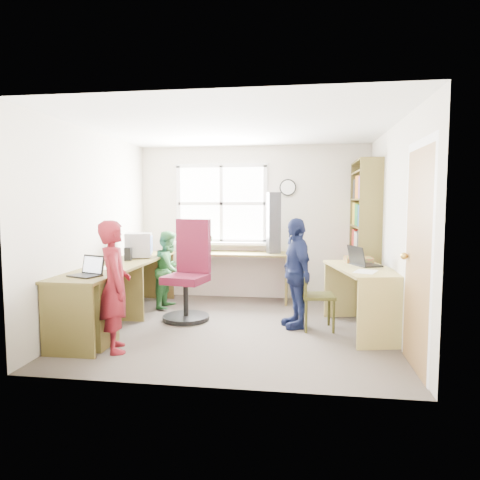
{
  "coord_description": "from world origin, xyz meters",
  "views": [
    {
      "loc": [
        0.74,
        -5.03,
        1.52
      ],
      "look_at": [
        0.0,
        0.25,
        1.05
      ],
      "focal_mm": 32.0,
      "sensor_mm": 36.0,
      "label": 1
    }
  ],
  "objects": [
    {
      "name": "room",
      "position": [
        0.01,
        0.1,
        1.22
      ],
      "size": [
        3.64,
        3.44,
        2.44
      ],
      "color": "#463E37",
      "rests_on": "ground"
    },
    {
      "name": "l_desk",
      "position": [
        -1.31,
        -0.28,
        0.46
      ],
      "size": [
        2.38,
        2.95,
        0.75
      ],
      "color": "brown",
      "rests_on": "ground"
    },
    {
      "name": "right_desk",
      "position": [
        1.48,
        0.07,
        0.55
      ],
      "size": [
        0.87,
        1.42,
        0.76
      ],
      "rotation": [
        0.0,
        0.0,
        0.21
      ],
      "color": "tan",
      "rests_on": "ground"
    },
    {
      "name": "bookshelf",
      "position": [
        1.65,
        1.19,
        1.0
      ],
      "size": [
        0.3,
        1.02,
        2.1
      ],
      "color": "brown",
      "rests_on": "ground"
    },
    {
      "name": "swivel_chair",
      "position": [
        -0.69,
        0.34,
        0.56
      ],
      "size": [
        0.71,
        0.71,
        1.29
      ],
      "rotation": [
        0.0,
        0.0,
        -0.21
      ],
      "color": "black",
      "rests_on": "ground"
    },
    {
      "name": "wooden_chair",
      "position": [
        0.9,
        0.07,
        0.46
      ],
      "size": [
        0.41,
        0.41,
        0.86
      ],
      "rotation": [
        0.0,
        0.0,
        0.1
      ],
      "color": "#373512",
      "rests_on": "ground"
    },
    {
      "name": "crt_monitor",
      "position": [
        -1.48,
        0.64,
        0.92
      ],
      "size": [
        0.42,
        0.39,
        0.34
      ],
      "rotation": [
        0.0,
        0.0,
        0.28
      ],
      "color": "#9E9DA2",
      "rests_on": "l_desk"
    },
    {
      "name": "laptop_left",
      "position": [
        -1.46,
        -0.85,
        0.8
      ],
      "size": [
        0.38,
        0.35,
        0.21
      ],
      "rotation": [
        0.0,
        0.0,
        -0.37
      ],
      "color": "black",
      "rests_on": "l_desk"
    },
    {
      "name": "laptop_right",
      "position": [
        1.49,
        0.21,
        0.82
      ],
      "size": [
        0.41,
        0.44,
        0.24
      ],
      "rotation": [
        0.0,
        0.0,
        1.97
      ],
      "color": "black",
      "rests_on": "right_desk"
    },
    {
      "name": "speaker_a",
      "position": [
        -1.51,
        0.33,
        0.84
      ],
      "size": [
        0.1,
        0.1,
        0.17
      ],
      "rotation": [
        0.0,
        0.0,
        0.13
      ],
      "color": "black",
      "rests_on": "l_desk"
    },
    {
      "name": "speaker_b",
      "position": [
        -1.51,
        0.79,
        0.85
      ],
      "size": [
        0.11,
        0.11,
        0.19
      ],
      "rotation": [
        0.0,
        0.0,
        0.18
      ],
      "color": "black",
      "rests_on": "l_desk"
    },
    {
      "name": "cd_tower",
      "position": [
        0.35,
        1.42,
        1.21
      ],
      "size": [
        0.23,
        0.22,
        0.92
      ],
      "rotation": [
        0.0,
        0.0,
        0.34
      ],
      "color": "black",
      "rests_on": "l_desk"
    },
    {
      "name": "game_box",
      "position": [
        1.49,
        0.53,
        0.79
      ],
      "size": [
        0.34,
        0.34,
        0.07
      ],
      "rotation": [
        0.0,
        0.0,
        0.04
      ],
      "color": "red",
      "rests_on": "right_desk"
    },
    {
      "name": "paper_a",
      "position": [
        -1.52,
        -0.32,
        0.75
      ],
      "size": [
        0.27,
        0.34,
        0.0
      ],
      "rotation": [
        0.0,
        0.0,
        0.2
      ],
      "color": "white",
      "rests_on": "l_desk"
    },
    {
      "name": "paper_b",
      "position": [
        1.46,
        -0.24,
        0.76
      ],
      "size": [
        0.32,
        0.37,
        0.0
      ],
      "rotation": [
        0.0,
        0.0,
        -0.38
      ],
      "color": "white",
      "rests_on": "right_desk"
    },
    {
      "name": "potted_plant",
      "position": [
        -0.66,
        1.4,
        0.89
      ],
      "size": [
        0.17,
        0.15,
        0.28
      ],
      "primitive_type": "imported",
      "rotation": [
        0.0,
        0.0,
        -0.22
      ],
      "color": "#2D712E",
      "rests_on": "l_desk"
    },
    {
      "name": "person_red",
      "position": [
        -1.12,
        -0.96,
        0.67
      ],
      "size": [
        0.52,
        0.58,
        1.34
      ],
      "primitive_type": "imported",
      "rotation": [
        0.0,
        0.0,
        2.07
      ],
      "color": "maroon",
      "rests_on": "ground"
    },
    {
      "name": "person_green",
      "position": [
        -1.12,
        0.89,
        0.56
      ],
      "size": [
        0.44,
        0.56,
        1.11
      ],
      "primitive_type": "imported",
      "rotation": [
        0.0,
        0.0,
        1.53
      ],
      "color": "#2F7738",
      "rests_on": "ground"
    },
    {
      "name": "person_navy",
      "position": [
        0.7,
        0.15,
        0.67
      ],
      "size": [
        0.56,
        0.85,
        1.33
      ],
      "primitive_type": "imported",
      "rotation": [
        0.0,
        0.0,
        -1.24
      ],
      "color": "#161E46",
      "rests_on": "ground"
    }
  ]
}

